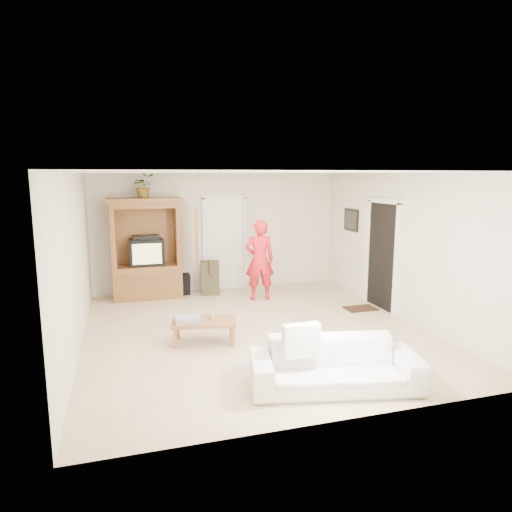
{
  "coord_description": "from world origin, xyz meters",
  "views": [
    {
      "loc": [
        -2.06,
        -7.0,
        2.55
      ],
      "look_at": [
        0.18,
        0.6,
        1.15
      ],
      "focal_mm": 32.0,
      "sensor_mm": 36.0,
      "label": 1
    }
  ],
  "objects": [
    {
      "name": "floor",
      "position": [
        0.0,
        0.0,
        0.0
      ],
      "size": [
        6.0,
        6.0,
        0.0
      ],
      "primitive_type": "plane",
      "color": "tan",
      "rests_on": "ground"
    },
    {
      "name": "ceiling",
      "position": [
        0.0,
        0.0,
        2.6
      ],
      "size": [
        6.0,
        6.0,
        0.0
      ],
      "primitive_type": "plane",
      "rotation": [
        3.14,
        0.0,
        0.0
      ],
      "color": "white",
      "rests_on": "floor"
    },
    {
      "name": "wall_back",
      "position": [
        0.0,
        3.0,
        1.3
      ],
      "size": [
        5.5,
        0.0,
        5.5
      ],
      "primitive_type": "plane",
      "rotation": [
        1.57,
        0.0,
        0.0
      ],
      "color": "silver",
      "rests_on": "floor"
    },
    {
      "name": "wall_front",
      "position": [
        0.0,
        -3.0,
        1.3
      ],
      "size": [
        5.5,
        0.0,
        5.5
      ],
      "primitive_type": "plane",
      "rotation": [
        -1.57,
        0.0,
        0.0
      ],
      "color": "silver",
      "rests_on": "floor"
    },
    {
      "name": "wall_left",
      "position": [
        -2.75,
        0.0,
        1.3
      ],
      "size": [
        0.0,
        6.0,
        6.0
      ],
      "primitive_type": "plane",
      "rotation": [
        1.57,
        0.0,
        1.57
      ],
      "color": "silver",
      "rests_on": "floor"
    },
    {
      "name": "wall_right",
      "position": [
        2.75,
        0.0,
        1.3
      ],
      "size": [
        0.0,
        6.0,
        6.0
      ],
      "primitive_type": "plane",
      "rotation": [
        1.57,
        0.0,
        -1.57
      ],
      "color": "silver",
      "rests_on": "floor"
    },
    {
      "name": "armoire",
      "position": [
        -1.58,
        2.66,
        0.91
      ],
      "size": [
        1.82,
        1.14,
        2.1
      ],
      "color": "brown",
      "rests_on": "floor"
    },
    {
      "name": "door_back",
      "position": [
        0.15,
        2.97,
        1.02
      ],
      "size": [
        0.85,
        0.05,
        2.04
      ],
      "primitive_type": "cube",
      "color": "white",
      "rests_on": "floor"
    },
    {
      "name": "doorway_right",
      "position": [
        2.73,
        0.6,
        1.02
      ],
      "size": [
        0.05,
        0.9,
        2.04
      ],
      "primitive_type": "cube",
      "color": "black",
      "rests_on": "floor"
    },
    {
      "name": "framed_picture",
      "position": [
        2.73,
        1.9,
        1.6
      ],
      "size": [
        0.03,
        0.6,
        0.48
      ],
      "primitive_type": "cube",
      "color": "black",
      "rests_on": "wall_right"
    },
    {
      "name": "doormat",
      "position": [
        2.3,
        0.6,
        0.01
      ],
      "size": [
        0.6,
        0.4,
        0.02
      ],
      "primitive_type": "cube",
      "color": "#382316",
      "rests_on": "floor"
    },
    {
      "name": "plant",
      "position": [
        -1.6,
        2.63,
        2.34
      ],
      "size": [
        0.47,
        0.42,
        0.49
      ],
      "primitive_type": "imported",
      "rotation": [
        0.0,
        0.0,
        0.09
      ],
      "color": "#4C7238",
      "rests_on": "armoire"
    },
    {
      "name": "man",
      "position": [
        0.63,
        1.84,
        0.83
      ],
      "size": [
        0.66,
        0.48,
        1.67
      ],
      "primitive_type": "imported",
      "rotation": [
        0.0,
        0.0,
        3.0
      ],
      "color": "red",
      "rests_on": "floor"
    },
    {
      "name": "sofa",
      "position": [
        0.32,
        -2.28,
        0.3
      ],
      "size": [
        2.15,
        1.19,
        0.59
      ],
      "primitive_type": "imported",
      "rotation": [
        0.0,
        0.0,
        -0.21
      ],
      "color": "silver",
      "rests_on": "floor"
    },
    {
      "name": "coffee_table",
      "position": [
        -0.92,
        -0.34,
        0.32
      ],
      "size": [
        1.06,
        0.72,
        0.36
      ],
      "rotation": [
        0.0,
        0.0,
        -0.2
      ],
      "color": "#9A5C35",
      "rests_on": "floor"
    },
    {
      "name": "towel",
      "position": [
        -1.17,
        -0.34,
        0.4
      ],
      "size": [
        0.4,
        0.31,
        0.08
      ],
      "primitive_type": "cube",
      "rotation": [
        0.0,
        0.0,
        -0.09
      ],
      "color": "#D64771",
      "rests_on": "coffee_table"
    },
    {
      "name": "candle",
      "position": [
        -0.79,
        -0.29,
        0.41
      ],
      "size": [
        0.08,
        0.08,
        0.1
      ],
      "primitive_type": "cylinder",
      "color": "tan",
      "rests_on": "coffee_table"
    },
    {
      "name": "backpack_black",
      "position": [
        -0.9,
        2.63,
        0.23
      ],
      "size": [
        0.38,
        0.24,
        0.45
      ],
      "primitive_type": null,
      "rotation": [
        0.0,
        0.0,
        0.06
      ],
      "color": "black",
      "rests_on": "floor"
    },
    {
      "name": "backpack_olive",
      "position": [
        -0.29,
        2.53,
        0.37
      ],
      "size": [
        0.42,
        0.33,
        0.73
      ],
      "primitive_type": null,
      "rotation": [
        0.0,
        0.0,
        -0.12
      ],
      "color": "#47442B",
      "rests_on": "floor"
    }
  ]
}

